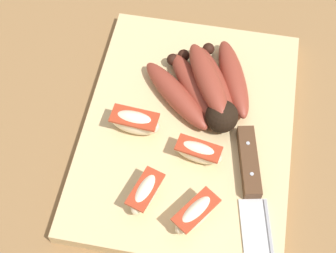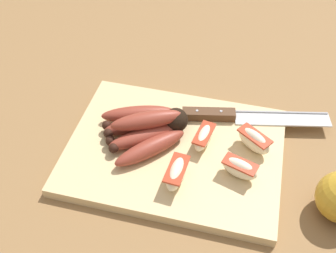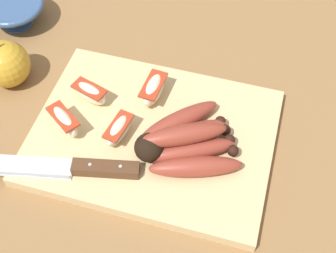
{
  "view_description": "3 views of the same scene",
  "coord_description": "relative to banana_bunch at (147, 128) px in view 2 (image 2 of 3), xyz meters",
  "views": [
    {
      "loc": [
        -0.39,
        -0.06,
        0.63
      ],
      "look_at": [
        -0.04,
        0.01,
        0.06
      ],
      "focal_mm": 55.7,
      "sensor_mm": 36.0,
      "label": 1
    },
    {
      "loc": [
        -0.11,
        0.45,
        0.58
      ],
      "look_at": [
        0.01,
        -0.04,
        0.05
      ],
      "focal_mm": 44.09,
      "sensor_mm": 36.0,
      "label": 2
    },
    {
      "loc": [
        0.13,
        -0.42,
        0.62
      ],
      "look_at": [
        0.02,
        -0.02,
        0.05
      ],
      "focal_mm": 49.85,
      "sensor_mm": 36.0,
      "label": 3
    }
  ],
  "objects": [
    {
      "name": "chefs_knife",
      "position": [
        -0.15,
        -0.08,
        -0.01
      ],
      "size": [
        0.28,
        0.09,
        0.02
      ],
      "color": "silver",
      "rests_on": "cutting_board"
    },
    {
      "name": "banana_bunch",
      "position": [
        0.0,
        0.0,
        0.0
      ],
      "size": [
        0.17,
        0.17,
        0.06
      ],
      "color": "black",
      "rests_on": "cutting_board"
    },
    {
      "name": "cutting_board",
      "position": [
        -0.05,
        0.02,
        -0.03
      ],
      "size": [
        0.38,
        0.28,
        0.02
      ],
      "primitive_type": "cube",
      "color": "#DBBC84",
      "rests_on": "ground_plane"
    },
    {
      "name": "apple_wedge_near",
      "position": [
        -0.17,
        0.05,
        -0.0
      ],
      "size": [
        0.07,
        0.04,
        0.04
      ],
      "color": "#F4E5C1",
      "rests_on": "cutting_board"
    },
    {
      "name": "apple_wedge_middle",
      "position": [
        -0.19,
        -0.01,
        0.0
      ],
      "size": [
        0.07,
        0.06,
        0.04
      ],
      "color": "#F4E5C1",
      "rests_on": "cutting_board"
    },
    {
      "name": "apple_wedge_extra",
      "position": [
        -0.07,
        0.09,
        0.0
      ],
      "size": [
        0.03,
        0.07,
        0.04
      ],
      "color": "#F4E5C1",
      "rests_on": "cutting_board"
    },
    {
      "name": "apple_wedge_far",
      "position": [
        -0.1,
        -0.0,
        -0.0
      ],
      "size": [
        0.03,
        0.07,
        0.03
      ],
      "color": "#F4E5C1",
      "rests_on": "cutting_board"
    },
    {
      "name": "ground_plane",
      "position": [
        -0.05,
        0.03,
        -0.04
      ],
      "size": [
        6.0,
        6.0,
        0.0
      ],
      "primitive_type": "plane",
      "color": "olive"
    }
  ]
}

